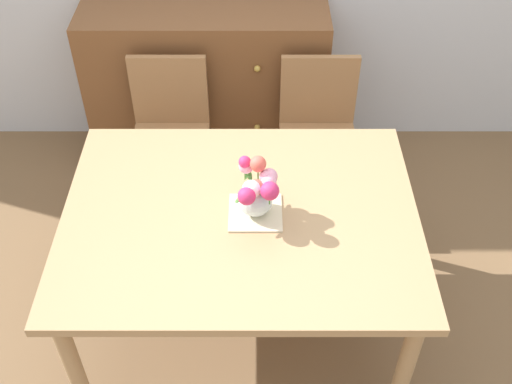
# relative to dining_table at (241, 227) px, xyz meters

# --- Properties ---
(ground_plane) EXTENTS (12.00, 12.00, 0.00)m
(ground_plane) POSITION_rel_dining_table_xyz_m (0.00, 0.00, -0.68)
(ground_plane) COLOR brown
(dining_table) EXTENTS (1.49, 1.15, 0.76)m
(dining_table) POSITION_rel_dining_table_xyz_m (0.00, 0.00, 0.00)
(dining_table) COLOR tan
(dining_table) RESTS_ON ground_plane
(chair_left) EXTENTS (0.42, 0.42, 0.90)m
(chair_left) POSITION_rel_dining_table_xyz_m (-0.41, 0.92, -0.16)
(chair_left) COLOR #9E7047
(chair_left) RESTS_ON ground_plane
(chair_right) EXTENTS (0.42, 0.42, 0.90)m
(chair_right) POSITION_rel_dining_table_xyz_m (0.41, 0.92, -0.16)
(chair_right) COLOR #9E7047
(chair_right) RESTS_ON ground_plane
(dresser) EXTENTS (1.40, 0.47, 1.00)m
(dresser) POSITION_rel_dining_table_xyz_m (-0.23, 1.33, -0.18)
(dresser) COLOR brown
(dresser) RESTS_ON ground_plane
(placemat) EXTENTS (0.22, 0.22, 0.01)m
(placemat) POSITION_rel_dining_table_xyz_m (0.06, 0.00, 0.09)
(placemat) COLOR beige
(placemat) RESTS_ON dining_table
(flower_vase) EXTENTS (0.18, 0.24, 0.26)m
(flower_vase) POSITION_rel_dining_table_xyz_m (0.07, -0.01, 0.22)
(flower_vase) COLOR silver
(flower_vase) RESTS_ON placemat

